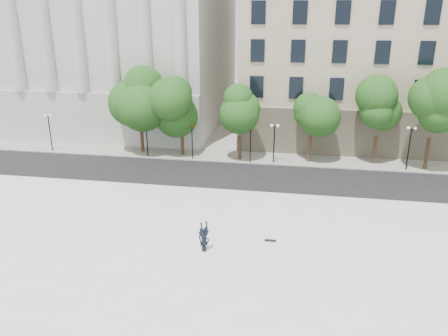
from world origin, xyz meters
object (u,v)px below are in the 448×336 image
(traffic_light_east, at_px, (251,128))
(person_lying, at_px, (204,247))
(traffic_light_west, at_px, (192,126))
(skateboard, at_px, (270,240))

(traffic_light_east, bearing_deg, person_lying, -92.44)
(traffic_light_west, bearing_deg, person_lying, -74.29)
(traffic_light_east, xyz_separation_m, skateboard, (3.15, -16.39, -3.12))
(person_lying, height_order, skateboard, person_lying)
(person_lying, bearing_deg, traffic_light_west, 72.11)
(traffic_light_east, distance_m, skateboard, 16.98)
(traffic_light_west, bearing_deg, traffic_light_east, 0.00)
(person_lying, bearing_deg, traffic_light_east, 53.96)
(traffic_light_east, relative_size, person_lying, 2.15)
(traffic_light_east, height_order, skateboard, traffic_light_east)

